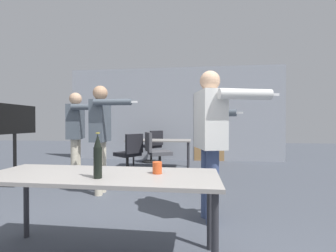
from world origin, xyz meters
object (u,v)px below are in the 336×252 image
person_left_plaid (77,128)px  office_chair_mid_tucked (129,156)px  office_chair_side_rolled (156,155)px  drink_cup (157,168)px  person_center_tall (211,131)px  beer_bottle (98,157)px  person_far_watching (208,135)px  tv_screen (15,135)px  office_chair_near_pushed (153,147)px  person_right_polo (101,128)px

person_left_plaid → office_chair_mid_tucked: (0.85, 0.71, -0.63)m
person_left_plaid → office_chair_mid_tucked: 1.27m
office_chair_side_rolled → drink_cup: size_ratio=9.65×
person_left_plaid → person_center_tall: size_ratio=0.99×
office_chair_side_rolled → beer_bottle: beer_bottle is taller
person_far_watching → tv_screen: bearing=-73.5°
person_center_tall → office_chair_side_rolled: size_ratio=1.86×
office_chair_mid_tucked → beer_bottle: size_ratio=2.60×
person_left_plaid → office_chair_side_rolled: 1.74m
drink_cup → person_center_tall: bearing=58.6°
person_left_plaid → office_chair_mid_tucked: size_ratio=1.91×
person_center_tall → office_chair_near_pushed: person_center_tall is taller
person_right_polo → tv_screen: bearing=-103.8°
tv_screen → drink_cup: tv_screen is taller
tv_screen → person_right_polo: person_right_polo is taller
office_chair_near_pushed → beer_bottle: beer_bottle is taller
tv_screen → drink_cup: size_ratio=15.36×
person_far_watching → office_chair_mid_tucked: bearing=-103.5°
person_far_watching → office_chair_near_pushed: bearing=-133.5°
person_center_tall → office_chair_near_pushed: 4.08m
drink_cup → beer_bottle: bearing=-154.3°
person_center_tall → beer_bottle: size_ratio=5.01×
person_far_watching → drink_cup: 2.05m
beer_bottle → drink_cup: (0.43, 0.21, -0.12)m
office_chair_near_pushed → office_chair_mid_tucked: bearing=-145.5°
person_left_plaid → person_center_tall: (2.48, -1.45, 0.01)m
office_chair_near_pushed → person_far_watching: bearing=-109.1°
tv_screen → drink_cup: (3.12, -2.06, -0.15)m
person_right_polo → person_far_watching: bearing=100.3°
tv_screen → person_left_plaid: bearing=-79.3°
office_chair_mid_tucked → person_far_watching: bearing=-83.8°
person_center_tall → office_chair_side_rolled: bearing=-169.8°
person_left_plaid → person_right_polo: (0.79, -0.65, 0.03)m
person_right_polo → office_chair_near_pushed: size_ratio=1.89×
office_chair_near_pushed → office_chair_side_rolled: office_chair_side_rolled is taller
person_center_tall → person_left_plaid: bearing=-135.2°
person_center_tall → office_chair_near_pushed: size_ratio=1.89×
tv_screen → person_far_watching: 3.64m
person_far_watching → person_center_tall: (-0.02, -1.15, 0.11)m
person_left_plaid → person_far_watching: size_ratio=1.11×
person_far_watching → office_chair_near_pushed: 3.04m
person_right_polo → person_center_tall: size_ratio=1.00×
person_right_polo → office_chair_side_rolled: size_ratio=1.85×
person_center_tall → office_chair_mid_tucked: (-1.63, 2.16, -0.63)m
person_far_watching → beer_bottle: 2.38m
person_right_polo → person_center_tall: 1.88m
beer_bottle → office_chair_mid_tucked: bearing=102.4°
person_left_plaid → beer_bottle: size_ratio=4.96×
tv_screen → office_chair_side_rolled: 2.81m
person_far_watching → office_chair_side_rolled: 1.57m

